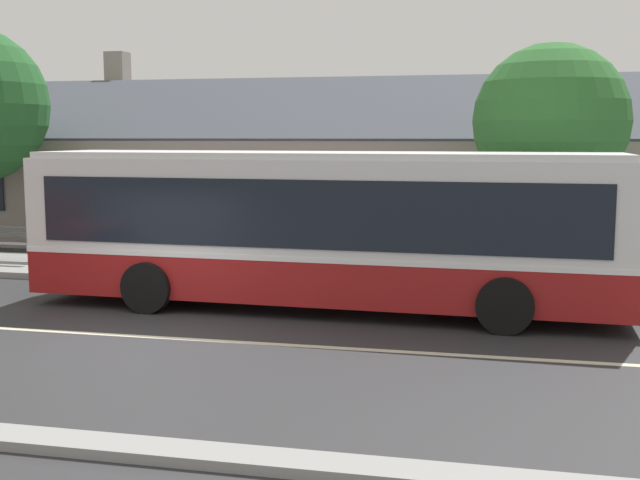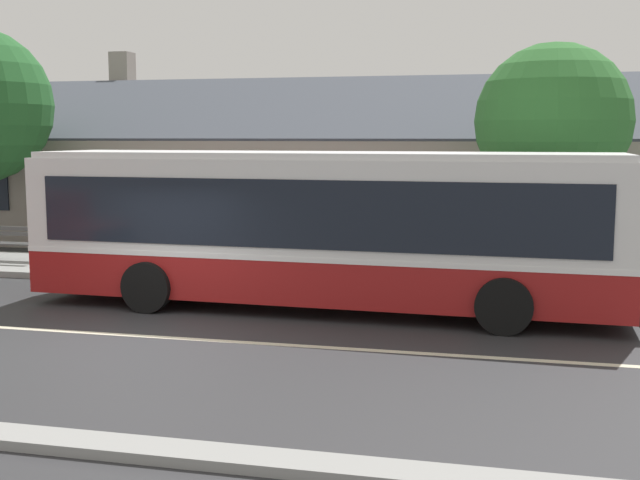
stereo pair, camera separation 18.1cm
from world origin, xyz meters
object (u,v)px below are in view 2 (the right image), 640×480
Objects in this scene: transit_bus at (323,225)px; street_tree_primary at (552,125)px; bench_by_building at (15,245)px; bus_stop_sign at (624,223)px.

street_tree_primary is (4.47, 4.07, 1.98)m from transit_bus.
street_tree_primary is at bearing 4.10° from bench_by_building.
bus_stop_sign is at bearing -54.63° from street_tree_primary.
transit_bus is 6.23m from bus_stop_sign.
transit_bus is at bearing -160.39° from bus_stop_sign.
bus_stop_sign is (5.87, 2.09, -0.03)m from transit_bus.
transit_bus is 2.12× the size of street_tree_primary.
bench_by_building is 0.74× the size of bus_stop_sign.
transit_bus is at bearing -19.06° from bench_by_building.
bench_by_building is 0.32× the size of street_tree_primary.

